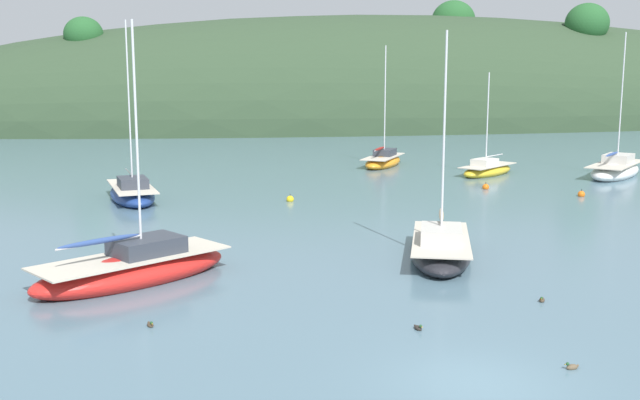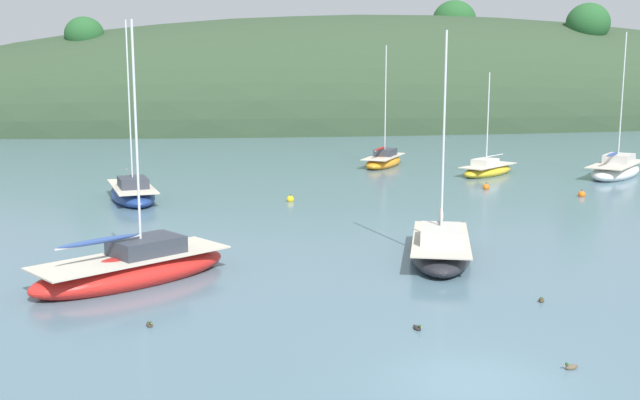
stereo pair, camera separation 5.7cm
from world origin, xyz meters
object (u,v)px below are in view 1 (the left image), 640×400
sailboat_blue_center (132,193)px  duck_lone_right (150,325)px  duck_lead (542,300)px  sailboat_red_portside (441,248)px  sailboat_white_near (616,170)px  duck_lone_left (572,367)px  duck_trailing (418,328)px  mooring_buoy_outer (290,199)px  mooring_buoy_channel (581,194)px  mooring_buoy_inner (486,187)px  sailboat_cream_ketch (134,269)px  sailboat_navy_dinghy (383,161)px  sailboat_yellow_far (487,170)px

sailboat_blue_center → duck_lone_right: 23.05m
duck_lead → sailboat_red_portside: bearing=102.2°
sailboat_white_near → duck_lone_left: 38.68m
duck_lone_left → duck_trailing: (-2.96, 3.64, 0.00)m
duck_lone_right → duck_trailing: bearing=-13.2°
sailboat_white_near → mooring_buoy_outer: bearing=-166.7°
sailboat_blue_center → duck_lead: 27.11m
mooring_buoy_channel → sailboat_white_near: bearing=47.0°
sailboat_red_portside → mooring_buoy_inner: bearing=61.3°
sailboat_cream_ketch → sailboat_blue_center: 17.82m
duck_lead → duck_lone_left: bearing=-109.9°
sailboat_cream_ketch → duck_trailing: bearing=-39.5°
sailboat_navy_dinghy → mooring_buoy_inner: 13.19m
sailboat_navy_dinghy → duck_lone_right: size_ratio=23.09×
sailboat_white_near → duck_lead: (-19.48, -26.68, -0.42)m
mooring_buoy_outer → duck_trailing: mooring_buoy_outer is taller
mooring_buoy_outer → sailboat_white_near: bearing=13.3°
sailboat_red_portside → sailboat_navy_dinghy: 30.19m
sailboat_blue_center → duck_lone_left: size_ratio=25.05×
mooring_buoy_outer → duck_trailing: bearing=-89.2°
duck_lone_right → duck_trailing: (7.86, -1.84, 0.00)m
sailboat_navy_dinghy → mooring_buoy_inner: (3.26, -12.78, -0.28)m
sailboat_navy_dinghy → sailboat_blue_center: (-19.01, -12.76, 0.03)m
sailboat_yellow_far → duck_trailing: size_ratio=18.00×
sailboat_navy_dinghy → mooring_buoy_outer: bearing=-123.6°
duck_lone_left → duck_trailing: bearing=129.1°
mooring_buoy_channel → duck_lead: (-12.46, -19.13, -0.07)m
mooring_buoy_inner → duck_lead: size_ratio=1.36×
sailboat_white_near → mooring_buoy_channel: (-7.03, -7.54, -0.35)m
sailboat_yellow_far → mooring_buoy_inner: sailboat_yellow_far is taller
duck_lead → sailboat_blue_center: bearing=122.1°
sailboat_white_near → duck_trailing: bearing=-130.6°
mooring_buoy_inner → duck_trailing: 27.93m
mooring_buoy_channel → duck_lead: 22.83m
sailboat_yellow_far → duck_lone_left: 36.99m
sailboat_cream_ketch → mooring_buoy_inner: (21.38, 17.77, -0.34)m
sailboat_yellow_far → sailboat_red_portside: 26.06m
sailboat_white_near → mooring_buoy_outer: 25.44m
sailboat_blue_center → mooring_buoy_inner: bearing=-0.1°
sailboat_blue_center → sailboat_yellow_far: bearing=14.0°
sailboat_yellow_far → mooring_buoy_channel: size_ratio=14.15×
duck_trailing → mooring_buoy_inner: bearing=62.6°
duck_lone_left → duck_trailing: size_ratio=1.00×
duck_lone_right → sailboat_cream_ketch: bearing=97.6°
duck_lone_right → duck_trailing: size_ratio=0.99×
sailboat_yellow_far → mooring_buoy_inner: bearing=-114.2°
sailboat_navy_dinghy → duck_lone_left: sailboat_navy_dinghy is taller
sailboat_blue_center → duck_trailing: (9.43, -24.83, -0.38)m
sailboat_red_portside → duck_trailing: 8.78m
sailboat_navy_dinghy → sailboat_white_near: sailboat_white_near is taller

